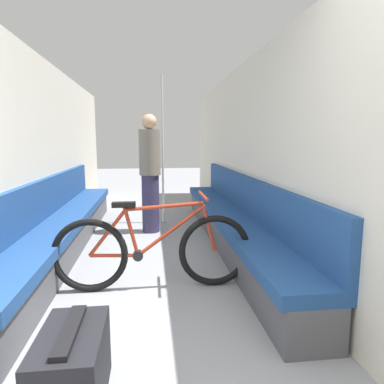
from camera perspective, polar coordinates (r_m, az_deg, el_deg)
name	(u,v)px	position (r m, az deg, el deg)	size (l,w,h in m)	color
wall_left	(28,155)	(4.11, -25.68, 5.52)	(0.10, 8.89, 2.30)	beige
wall_right	(259,154)	(4.09, 11.07, 6.21)	(0.10, 8.89, 2.30)	beige
bench_seat_row_left	(62,228)	(4.35, -20.87, -5.64)	(0.47, 4.62, 0.87)	#4C4C51
bench_seat_row_right	(232,223)	(4.33, 6.68, -5.15)	(0.47, 4.62, 0.87)	#4C4C51
bicycle	(153,251)	(3.08, -6.47, -9.72)	(1.75, 0.46, 0.85)	black
grab_pole_near	(163,153)	(5.40, -4.92, 6.49)	(0.08, 0.08, 2.28)	gray
passenger_standing	(150,172)	(4.88, -7.00, 3.29)	(0.30, 0.30, 1.67)	#332D4C
luggage_bag	(72,368)	(2.00, -19.35, -26.00)	(0.31, 0.54, 0.41)	black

